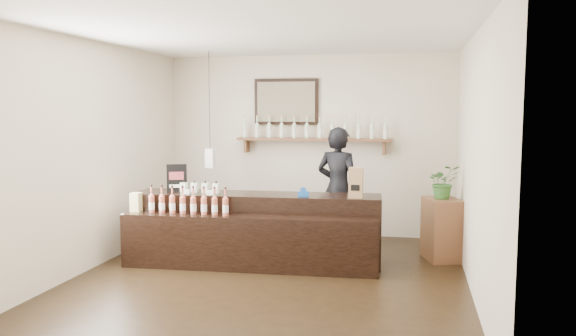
# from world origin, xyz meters

# --- Properties ---
(ground) EXTENTS (5.00, 5.00, 0.00)m
(ground) POSITION_xyz_m (0.00, 0.00, 0.00)
(ground) COLOR black
(ground) RESTS_ON ground
(room_shell) EXTENTS (5.00, 5.00, 5.00)m
(room_shell) POSITION_xyz_m (0.00, 0.00, 1.70)
(room_shell) COLOR beige
(room_shell) RESTS_ON ground
(back_wall_decor) EXTENTS (2.66, 0.96, 1.69)m
(back_wall_decor) POSITION_xyz_m (-0.15, 2.37, 1.76)
(back_wall_decor) COLOR brown
(back_wall_decor) RESTS_ON ground
(counter) EXTENTS (3.20, 1.03, 1.04)m
(counter) POSITION_xyz_m (-0.35, 0.58, 0.42)
(counter) COLOR black
(counter) RESTS_ON ground
(promo_sign) EXTENTS (0.25, 0.12, 0.36)m
(promo_sign) POSITION_xyz_m (-1.40, 0.63, 1.07)
(promo_sign) COLOR black
(promo_sign) RESTS_ON counter
(paper_bag) EXTENTS (0.17, 0.13, 0.37)m
(paper_bag) POSITION_xyz_m (0.93, 0.64, 1.07)
(paper_bag) COLOR #977549
(paper_bag) RESTS_ON counter
(tape_dispenser) EXTENTS (0.15, 0.08, 0.12)m
(tape_dispenser) POSITION_xyz_m (0.29, 0.61, 0.93)
(tape_dispenser) COLOR #1753A6
(tape_dispenser) RESTS_ON counter
(side_cabinet) EXTENTS (0.55, 0.65, 0.81)m
(side_cabinet) POSITION_xyz_m (2.00, 1.31, 0.40)
(side_cabinet) COLOR brown
(side_cabinet) RESTS_ON ground
(potted_plant) EXTENTS (0.48, 0.44, 0.44)m
(potted_plant) POSITION_xyz_m (2.00, 1.31, 1.03)
(potted_plant) COLOR #306227
(potted_plant) RESTS_ON side_cabinet
(shopkeeper) EXTENTS (0.82, 0.66, 1.95)m
(shopkeeper) POSITION_xyz_m (0.60, 1.55, 0.97)
(shopkeeper) COLOR black
(shopkeeper) RESTS_ON ground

